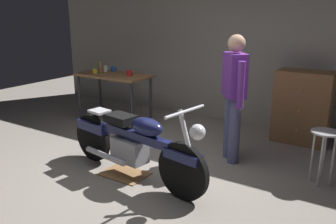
{
  "coord_description": "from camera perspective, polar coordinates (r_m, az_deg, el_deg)",
  "views": [
    {
      "loc": [
        2.39,
        -3.1,
        1.94
      ],
      "look_at": [
        -0.02,
        0.7,
        0.65
      ],
      "focal_mm": 37.56,
      "sensor_mm": 36.0,
      "label": 1
    }
  ],
  "objects": [
    {
      "name": "ground_plane",
      "position": [
        4.37,
        -4.83,
        -10.42
      ],
      "size": [
        12.0,
        12.0,
        0.0
      ],
      "primitive_type": "plane",
      "color": "gray"
    },
    {
      "name": "back_wall",
      "position": [
        6.38,
        10.51,
        12.24
      ],
      "size": [
        8.0,
        0.12,
        3.1
      ],
      "primitive_type": "cube",
      "color": "gray",
      "rests_on": "ground_plane"
    },
    {
      "name": "workbench",
      "position": [
        6.17,
        -8.78,
        5.06
      ],
      "size": [
        1.3,
        0.64,
        0.9
      ],
      "color": "brown",
      "rests_on": "ground_plane"
    },
    {
      "name": "motorcycle",
      "position": [
        4.18,
        -5.69,
        -4.98
      ],
      "size": [
        2.17,
        0.67,
        1.0
      ],
      "rotation": [
        0.0,
        0.0,
        -0.16
      ],
      "color": "black",
      "rests_on": "ground_plane"
    },
    {
      "name": "person_standing",
      "position": [
        4.62,
        10.65,
        3.03
      ],
      "size": [
        0.41,
        0.46,
        1.67
      ],
      "rotation": [
        0.0,
        0.0,
        2.27
      ],
      "color": "#54547D",
      "rests_on": "ground_plane"
    },
    {
      "name": "shop_stool",
      "position": [
        4.39,
        24.03,
        -4.63
      ],
      "size": [
        0.32,
        0.32,
        0.64
      ],
      "color": "#B2B2B7",
      "rests_on": "ground_plane"
    },
    {
      "name": "wooden_dresser",
      "position": [
        5.67,
        20.97,
        0.73
      ],
      "size": [
        0.8,
        0.47,
        1.1
      ],
      "color": "brown",
      "rests_on": "ground_plane"
    },
    {
      "name": "drip_tray",
      "position": [
        4.45,
        -7.01,
        -9.92
      ],
      "size": [
        0.56,
        0.4,
        0.01
      ],
      "primitive_type": "cube",
      "color": "olive",
      "rests_on": "ground_plane"
    },
    {
      "name": "mug_red_diner",
      "position": [
        5.92,
        -6.3,
        6.3
      ],
      "size": [
        0.12,
        0.09,
        0.1
      ],
      "color": "red",
      "rests_on": "workbench"
    },
    {
      "name": "mug_yellow_tall",
      "position": [
        6.24,
        -11.78,
        6.5
      ],
      "size": [
        0.11,
        0.08,
        0.09
      ],
      "color": "yellow",
      "rests_on": "workbench"
    },
    {
      "name": "mug_white_ceramic",
      "position": [
        6.43,
        -10.15,
        6.94
      ],
      "size": [
        0.11,
        0.08,
        0.11
      ],
      "color": "white",
      "rests_on": "workbench"
    },
    {
      "name": "mug_blue_enamel",
      "position": [
        6.4,
        -8.81,
        6.89
      ],
      "size": [
        0.12,
        0.08,
        0.09
      ],
      "color": "#2D51AD",
      "rests_on": "workbench"
    },
    {
      "name": "bottle",
      "position": [
        6.3,
        -10.88,
        7.11
      ],
      "size": [
        0.06,
        0.06,
        0.24
      ],
      "color": "olive",
      "rests_on": "workbench"
    }
  ]
}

